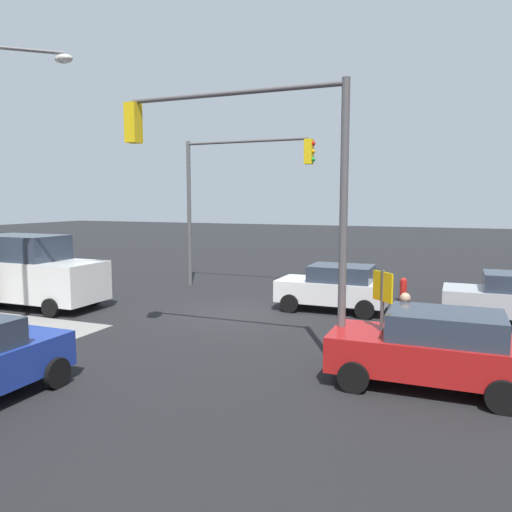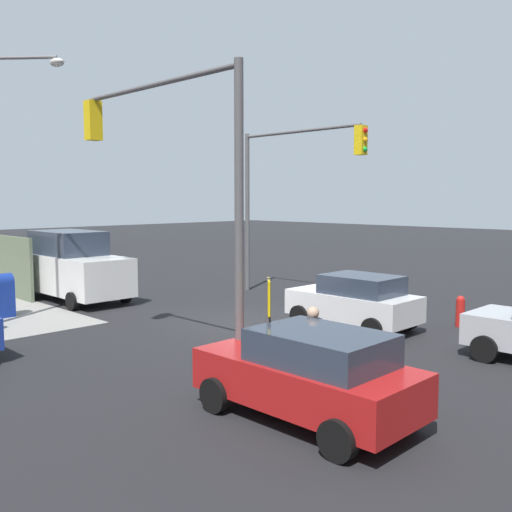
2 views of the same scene
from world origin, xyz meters
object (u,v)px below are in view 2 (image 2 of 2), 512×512
fire_hydrant (460,311)px  pedestrian_walking_north (313,351)px  hatchback_red (310,373)px  van_white_delivery (73,266)px  sedan_white (355,301)px  mailbox_blue (2,294)px  traffic_signal_nw_corner (169,162)px  traffic_signal_se_corner (289,178)px

fire_hydrant → pedestrian_walking_north: (-0.80, 8.00, 0.46)m
hatchback_red → van_white_delivery: 14.32m
sedan_white → hatchback_red: (-3.56, 6.42, 0.00)m
mailbox_blue → pedestrian_walking_north: (-12.00, -1.20, 0.18)m
pedestrian_walking_north → hatchback_red: bearing=123.1°
sedan_white → pedestrian_walking_north: pedestrian_walking_north is taller
sedan_white → hatchback_red: size_ratio=0.95×
traffic_signal_nw_corner → fire_hydrant: traffic_signal_nw_corner is taller
traffic_signal_se_corner → pedestrian_walking_north: size_ratio=3.60×
sedan_white → hatchback_red: same height
sedan_white → pedestrian_walking_north: size_ratio=2.11×
van_white_delivery → pedestrian_walking_north: van_white_delivery is taller
fire_hydrant → hatchback_red: hatchback_red is taller
mailbox_blue → fire_hydrant: mailbox_blue is taller
mailbox_blue → sedan_white: (-9.10, -6.73, 0.08)m
fire_hydrant → hatchback_red: (-1.45, 8.89, 0.36)m
traffic_signal_nw_corner → hatchback_red: 5.66m
traffic_signal_se_corner → sedan_white: traffic_signal_se_corner is taller
van_white_delivery → pedestrian_walking_north: bearing=171.5°
fire_hydrant → van_white_delivery: (12.57, 6.00, 0.79)m
sedan_white → hatchback_red: bearing=119.0°
traffic_signal_se_corner → mailbox_blue: (3.99, 9.50, -3.90)m
fire_hydrant → hatchback_red: 9.01m
traffic_signal_nw_corner → van_white_delivery: size_ratio=1.20×
traffic_signal_nw_corner → mailbox_blue: bearing=3.4°
traffic_signal_nw_corner → mailbox_blue: 9.33m
traffic_signal_se_corner → pedestrian_walking_north: traffic_signal_se_corner is taller
sedan_white → traffic_signal_se_corner: bearing=-28.5°
mailbox_blue → hatchback_red: hatchback_red is taller
mailbox_blue → fire_hydrant: 14.50m
mailbox_blue → fire_hydrant: size_ratio=1.52×
traffic_signal_se_corner → fire_hydrant: 8.34m
traffic_signal_nw_corner → sedan_white: 7.33m
traffic_signal_nw_corner → fire_hydrant: 10.03m
traffic_signal_nw_corner → sedan_white: traffic_signal_nw_corner is taller
pedestrian_walking_north → fire_hydrant: bearing=-87.6°
traffic_signal_nw_corner → traffic_signal_se_corner: same height
pedestrian_walking_north → traffic_signal_nw_corner: bearing=7.9°
van_white_delivery → traffic_signal_se_corner: bearing=-130.4°
traffic_signal_se_corner → van_white_delivery: size_ratio=1.20×
traffic_signal_nw_corner → hatchback_red: size_ratio=1.62×
hatchback_red → mailbox_blue: bearing=1.4°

